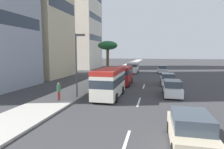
{
  "coord_description": "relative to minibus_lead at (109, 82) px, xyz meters",
  "views": [
    {
      "loc": [
        -4.43,
        -1.3,
        4.48
      ],
      "look_at": [
        17.05,
        3.49,
        1.91
      ],
      "focal_mm": 30.57,
      "sensor_mm": 36.0,
      "label": 1
    }
  ],
  "objects": [
    {
      "name": "pedestrian_near_lamp",
      "position": [
        5.61,
        3.81,
        -0.49
      ],
      "size": [
        0.31,
        0.37,
        1.69
      ],
      "rotation": [
        0.0,
        0.0,
        5.05
      ],
      "color": "gold",
      "rests_on": "sidewalk_right"
    },
    {
      "name": "car_second",
      "position": [
        8.82,
        -6.18,
        -0.8
      ],
      "size": [
        4.22,
        1.88,
        1.62
      ],
      "color": "silver",
      "rests_on": "ground_plane"
    },
    {
      "name": "van_fourth",
      "position": [
        22.99,
        0.18,
        -0.22
      ],
      "size": [
        5.04,
        2.19,
        2.35
      ],
      "rotation": [
        0.0,
        0.0,
        3.14
      ],
      "color": "white",
      "rests_on": "ground_plane"
    },
    {
      "name": "car_third",
      "position": [
        1.99,
        -6.18,
        -0.79
      ],
      "size": [
        4.36,
        1.83,
        1.65
      ],
      "color": "white",
      "rests_on": "ground_plane"
    },
    {
      "name": "sidewalk_right",
      "position": [
        17.67,
        4.45,
        -1.49
      ],
      "size": [
        162.0,
        3.7,
        0.15
      ],
      "primitive_type": "cube",
      "color": "#B2ADA3",
      "rests_on": "ground_plane"
    },
    {
      "name": "lane_stripe_mid",
      "position": [
        -1.26,
        -3.04,
        -1.56
      ],
      "size": [
        3.2,
        0.16,
        0.01
      ],
      "primitive_type": "cube",
      "color": "silver",
      "rests_on": "ground_plane"
    },
    {
      "name": "lane_stripe_near",
      "position": [
        -9.39,
        -3.04,
        -1.56
      ],
      "size": [
        3.2,
        0.16,
        0.01
      ],
      "primitive_type": "cube",
      "color": "silver",
      "rests_on": "ground_plane"
    },
    {
      "name": "palm_tree",
      "position": [
        18.0,
        4.61,
        4.06
      ],
      "size": [
        3.8,
        3.8,
        6.51
      ],
      "color": "brown",
      "rests_on": "sidewalk_right"
    },
    {
      "name": "pedestrian_mid_block",
      "position": [
        -2.7,
        4.1,
        -0.53
      ],
      "size": [
        0.36,
        0.28,
        1.62
      ],
      "rotation": [
        0.0,
        0.0,
        6.06
      ],
      "color": "red",
      "rests_on": "sidewalk_right"
    },
    {
      "name": "car_fifth",
      "position": [
        -8.93,
        -6.09,
        -0.78
      ],
      "size": [
        4.26,
        1.91,
        1.67
      ],
      "color": "beige",
      "rests_on": "ground_plane"
    },
    {
      "name": "lane_stripe_far",
      "position": [
        6.9,
        -3.04,
        -1.56
      ],
      "size": [
        3.2,
        0.16,
        0.01
      ],
      "primitive_type": "cube",
      "color": "silver",
      "rests_on": "ground_plane"
    },
    {
      "name": "minibus_lead",
      "position": [
        0.0,
        0.0,
        0.0
      ],
      "size": [
        6.2,
        2.29,
        2.85
      ],
      "rotation": [
        0.0,
        0.0,
        3.14
      ],
      "color": "silver",
      "rests_on": "ground_plane"
    },
    {
      "name": "street_lamp",
      "position": [
        -1.13,
        2.88,
        2.4
      ],
      "size": [
        0.24,
        0.97,
        6.1
      ],
      "color": "#4C4C51",
      "rests_on": "sidewalk_right"
    },
    {
      "name": "van_seventh",
      "position": [
        7.74,
        -0.19,
        -0.13
      ],
      "size": [
        5.14,
        2.11,
        2.51
      ],
      "rotation": [
        0.0,
        0.0,
        3.14
      ],
      "color": "#A51E1E",
      "rests_on": "ground_plane"
    },
    {
      "name": "car_sixth",
      "position": [
        23.98,
        -6.03,
        -0.78
      ],
      "size": [
        4.17,
        1.88,
        1.68
      ],
      "color": "silver",
      "rests_on": "ground_plane"
    },
    {
      "name": "office_tower_far",
      "position": [
        32.73,
        17.96,
        13.88
      ],
      "size": [
        11.81,
        12.99,
        30.9
      ],
      "color": "silver",
      "rests_on": "ground_plane"
    },
    {
      "name": "ground_plane",
      "position": [
        17.67,
        -3.04,
        -1.57
      ],
      "size": [
        198.0,
        198.0,
        0.0
      ],
      "primitive_type": "plane",
      "color": "#38383A"
    }
  ]
}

